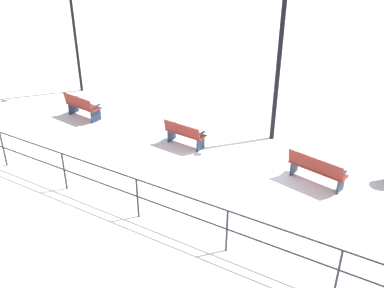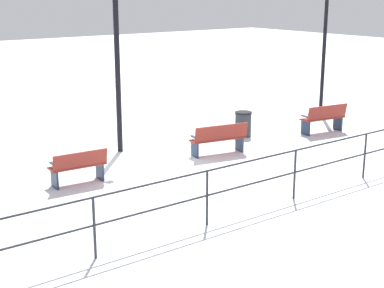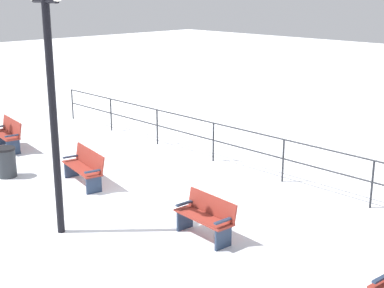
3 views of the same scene
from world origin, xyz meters
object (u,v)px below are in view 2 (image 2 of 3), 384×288
object	(u,v)px
lamppost_middle	(117,47)
bench_nearest	(324,118)
bench_second	(219,138)
trash_bin	(243,124)
lamppost_near	(326,16)
bench_third	(78,166)

from	to	relation	value
lamppost_middle	bench_nearest	bearing A→B (deg)	-107.65
bench_second	trash_bin	xyz separation A→B (m)	(1.16, -1.94, -0.07)
bench_second	lamppost_near	bearing A→B (deg)	-62.44
lamppost_middle	lamppost_near	bearing A→B (deg)	-90.00
bench_third	lamppost_middle	size ratio (longest dim) A/B	0.29
bench_nearest	lamppost_middle	world-z (taller)	lamppost_middle
bench_third	lamppost_near	size ratio (longest dim) A/B	0.27
bench_nearest	bench_second	bearing A→B (deg)	97.25
bench_second	trash_bin	size ratio (longest dim) A/B	2.13
trash_bin	bench_second	bearing A→B (deg)	120.90
trash_bin	lamppost_middle	bearing A→B (deg)	78.71
bench_third	bench_nearest	bearing A→B (deg)	-86.78
lamppost_middle	trash_bin	size ratio (longest dim) A/B	6.07
bench_nearest	lamppost_middle	bearing A→B (deg)	80.56
bench_third	lamppost_middle	bearing A→B (deg)	-45.34
bench_second	lamppost_middle	size ratio (longest dim) A/B	0.35
bench_nearest	lamppost_middle	distance (m)	7.17
lamppost_middle	bench_second	bearing A→B (deg)	-133.51
lamppost_near	bench_third	bearing A→B (deg)	100.16
bench_second	lamppost_near	world-z (taller)	lamppost_near
bench_nearest	bench_third	distance (m)	8.65
trash_bin	bench_third	bearing A→B (deg)	100.34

